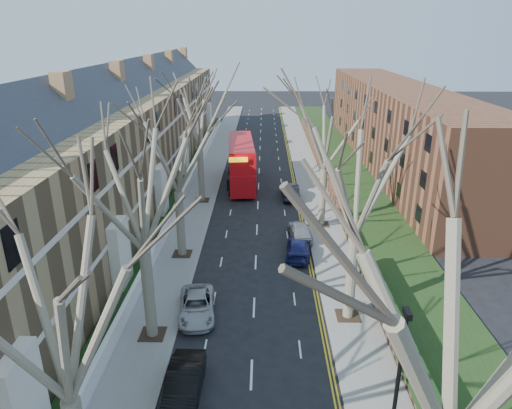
{
  "coord_description": "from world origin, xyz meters",
  "views": [
    {
      "loc": [
        0.55,
        -15.47,
        16.23
      ],
      "look_at": [
        -0.03,
        18.05,
        3.48
      ],
      "focal_mm": 32.0,
      "sensor_mm": 36.0,
      "label": 1
    }
  ],
  "objects_px": {
    "lamp_post": "(395,404)",
    "double_decker_bus": "(241,164)",
    "car_left_mid": "(184,385)",
    "car_right_near": "(299,248)"
  },
  "relations": [
    {
      "from": "lamp_post",
      "to": "double_decker_bus",
      "type": "height_order",
      "value": "lamp_post"
    },
    {
      "from": "double_decker_bus",
      "to": "car_left_mid",
      "type": "bearing_deg",
      "value": 83.44
    },
    {
      "from": "car_left_mid",
      "to": "double_decker_bus",
      "type": "bearing_deg",
      "value": 88.11
    },
    {
      "from": "double_decker_bus",
      "to": "lamp_post",
      "type": "bearing_deg",
      "value": 96.13
    },
    {
      "from": "car_left_mid",
      "to": "car_right_near",
      "type": "xyz_separation_m",
      "value": [
        6.41,
        14.77,
        -0.09
      ]
    },
    {
      "from": "double_decker_bus",
      "to": "car_left_mid",
      "type": "relative_size",
      "value": 2.64
    },
    {
      "from": "lamp_post",
      "to": "car_right_near",
      "type": "relative_size",
      "value": 1.8
    },
    {
      "from": "lamp_post",
      "to": "car_right_near",
      "type": "height_order",
      "value": "lamp_post"
    },
    {
      "from": "double_decker_bus",
      "to": "car_left_mid",
      "type": "xyz_separation_m",
      "value": [
        -1.18,
        -32.25,
        -1.66
      ]
    },
    {
      "from": "lamp_post",
      "to": "double_decker_bus",
      "type": "distance_m",
      "value": 37.88
    }
  ]
}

